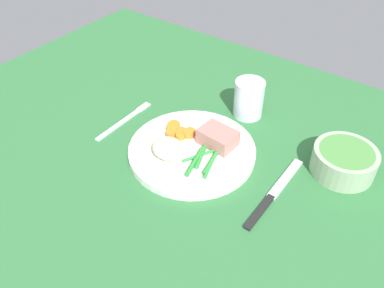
{
  "coord_description": "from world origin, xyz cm",
  "views": [
    {
      "loc": [
        38.54,
        -50.75,
        56.51
      ],
      "look_at": [
        2.8,
        -1.64,
        4.6
      ],
      "focal_mm": 37.9,
      "sensor_mm": 36.0,
      "label": 1
    }
  ],
  "objects_px": {
    "knife": "(273,194)",
    "water_glass": "(248,101)",
    "meat_portion": "(218,137)",
    "fork": "(124,121)",
    "salad_bowl": "(344,160)",
    "dinner_plate": "(192,151)"
  },
  "relations": [
    {
      "from": "dinner_plate",
      "to": "fork",
      "type": "distance_m",
      "value": 0.19
    },
    {
      "from": "fork",
      "to": "water_glass",
      "type": "relative_size",
      "value": 1.96
    },
    {
      "from": "dinner_plate",
      "to": "salad_bowl",
      "type": "height_order",
      "value": "salad_bowl"
    },
    {
      "from": "meat_portion",
      "to": "dinner_plate",
      "type": "bearing_deg",
      "value": -130.6
    },
    {
      "from": "dinner_plate",
      "to": "meat_portion",
      "type": "height_order",
      "value": "meat_portion"
    },
    {
      "from": "dinner_plate",
      "to": "water_glass",
      "type": "relative_size",
      "value": 3.0
    },
    {
      "from": "fork",
      "to": "knife",
      "type": "xyz_separation_m",
      "value": [
        0.37,
        -0.0,
        -0.0
      ]
    },
    {
      "from": "meat_portion",
      "to": "knife",
      "type": "bearing_deg",
      "value": -15.97
    },
    {
      "from": "water_glass",
      "to": "salad_bowl",
      "type": "height_order",
      "value": "water_glass"
    },
    {
      "from": "knife",
      "to": "meat_portion",
      "type": "bearing_deg",
      "value": 162.98
    },
    {
      "from": "water_glass",
      "to": "knife",
      "type": "bearing_deg",
      "value": -48.79
    },
    {
      "from": "dinner_plate",
      "to": "knife",
      "type": "relative_size",
      "value": 1.24
    },
    {
      "from": "salad_bowl",
      "to": "knife",
      "type": "bearing_deg",
      "value": -120.08
    },
    {
      "from": "meat_portion",
      "to": "fork",
      "type": "xyz_separation_m",
      "value": [
        -0.22,
        -0.04,
        -0.03
      ]
    },
    {
      "from": "fork",
      "to": "water_glass",
      "type": "distance_m",
      "value": 0.28
    },
    {
      "from": "meat_portion",
      "to": "water_glass",
      "type": "distance_m",
      "value": 0.14
    },
    {
      "from": "salad_bowl",
      "to": "dinner_plate",
      "type": "bearing_deg",
      "value": -153.71
    },
    {
      "from": "meat_portion",
      "to": "salad_bowl",
      "type": "xyz_separation_m",
      "value": [
        0.23,
        0.09,
        -0.0
      ]
    },
    {
      "from": "meat_portion",
      "to": "fork",
      "type": "distance_m",
      "value": 0.23
    },
    {
      "from": "meat_portion",
      "to": "fork",
      "type": "relative_size",
      "value": 0.43
    },
    {
      "from": "water_glass",
      "to": "salad_bowl",
      "type": "relative_size",
      "value": 0.71
    },
    {
      "from": "knife",
      "to": "water_glass",
      "type": "relative_size",
      "value": 2.42
    }
  ]
}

